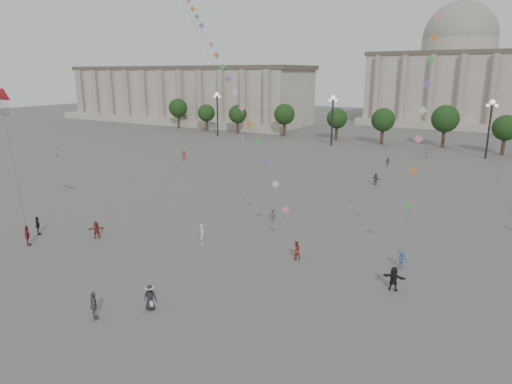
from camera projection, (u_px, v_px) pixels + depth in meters
The scene contains 25 objects.
ground at pixel (159, 292), 32.71m from camera, with size 360.00×360.00×0.00m, color #5B5956.
hall_west at pixel (185, 95), 145.78m from camera, with size 84.00×26.22×17.20m.
hall_central at pixel (455, 76), 136.19m from camera, with size 48.30×34.30×35.50m.
tree_row at pixel (413, 121), 95.99m from camera, with size 137.12×5.12×8.00m.
lamp_post_far_west at pixel (217, 106), 111.29m from camera, with size 2.00×0.90×10.65m.
lamp_post_mid_west at pixel (333, 111), 96.34m from camera, with size 2.00×0.90×10.65m.
lamp_post_mid_east at pixel (490, 118), 81.38m from camera, with size 2.00×0.90×10.65m.
person_crowd_0 at pixel (388, 162), 76.50m from camera, with size 0.87×0.36×1.49m, color #345376.
person_crowd_1 at pixel (57, 152), 85.49m from camera, with size 0.82×0.64×1.69m, color beige.
person_crowd_2 at pixel (184, 155), 81.40m from camera, with size 1.19×0.68×1.84m, color #9C2A3B.
person_crowd_3 at pixel (394, 279), 32.81m from camera, with size 1.66×0.53×1.79m, color black.
person_crowd_4 at pixel (426, 153), 84.15m from camera, with size 1.72×0.55×1.85m, color #B9B9B4.
person_crowd_6 at pixel (273, 214), 48.06m from camera, with size 0.99×0.57×1.54m, color #59595D.
person_crowd_10 at pixel (243, 139), 103.34m from camera, with size 0.55×0.36×1.50m, color silver.
person_crowd_12 at pixel (376, 179), 63.63m from camera, with size 1.57×0.50×1.69m, color #59595D.
person_crowd_13 at pixel (202, 234), 41.60m from camera, with size 0.70×0.46×1.93m, color silver.
tourist_0 at pixel (27, 236), 41.29m from camera, with size 1.11×0.46×1.89m, color maroon.
tourist_1 at pixel (38, 226), 44.10m from camera, with size 1.07×0.45×1.82m, color black.
tourist_2 at pixel (97, 230), 43.22m from camera, with size 1.53×0.49×1.64m, color maroon.
tourist_3 at pixel (94, 306), 28.90m from camera, with size 1.12×0.47×1.91m, color #59585C.
kite_flyer_0 at pixel (296, 250), 38.27m from camera, with size 0.79×0.61×1.62m, color maroon.
kite_flyer_1 at pixel (402, 260), 36.42m from camera, with size 0.99×0.57×1.53m, color #364E79.
hat_person at pixel (150, 297), 30.11m from camera, with size 1.00×0.87×1.73m.
dragon_kite at pixel (1, 103), 39.96m from camera, with size 2.27×0.63×12.47m.
kite_train_west at pixel (202, 30), 59.34m from camera, with size 43.08×33.09×65.52m.
Camera 1 is at (21.37, -21.93, 15.27)m, focal length 32.00 mm.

